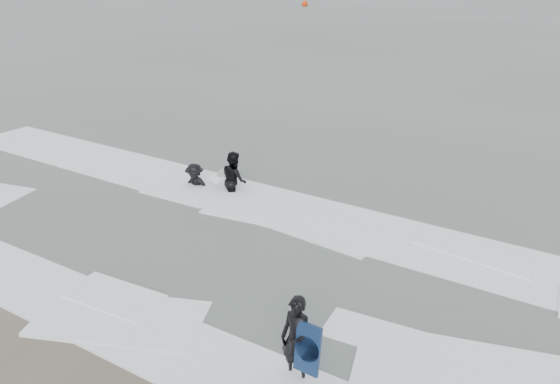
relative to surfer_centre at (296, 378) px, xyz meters
The scene contains 7 objects.
ground 3.49m from the surfer_centre, behind, with size 320.00×320.00×0.00m, color brown.
surfer_centre is the anchor object (origin of this frame).
surfer_wading 8.91m from the surfer_centre, 133.89° to the left, with size 0.93×0.73×1.92m, color black.
surfer_breaker 9.53m from the surfer_centre, 141.45° to the left, with size 1.10×0.63×1.70m, color black.
surf_foam 5.07m from the surfer_centre, 133.55° to the left, with size 30.03×9.06×0.09m.
bodyboards 4.88m from the surfer_centre, 94.82° to the left, with size 12.54×8.75×1.25m.
buoy 86.21m from the surfer_centre, 119.82° to the left, with size 1.00×1.00×1.65m.
Camera 1 is at (7.42, -6.73, 7.02)m, focal length 35.00 mm.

